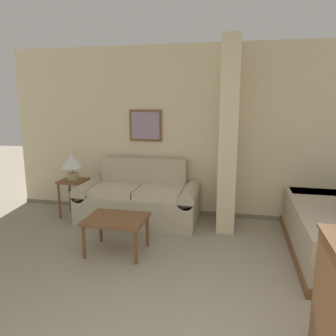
% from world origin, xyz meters
% --- Properties ---
extents(wall_back, '(7.21, 0.16, 2.60)m').
position_xyz_m(wall_back, '(-0.00, 3.76, 1.29)').
color(wall_back, beige).
rests_on(wall_back, ground_plane).
extents(wall_partition_pillar, '(0.24, 0.71, 2.60)m').
position_xyz_m(wall_partition_pillar, '(-0.09, 3.35, 1.30)').
color(wall_partition_pillar, beige).
rests_on(wall_partition_pillar, ground_plane).
extents(couch, '(1.78, 0.84, 0.90)m').
position_xyz_m(couch, '(-1.38, 3.28, 0.32)').
color(couch, '#B7AD8E').
rests_on(couch, ground_plane).
extents(coffee_table, '(0.70, 0.55, 0.43)m').
position_xyz_m(coffee_table, '(-1.32, 2.18, 0.38)').
color(coffee_table, brown).
rests_on(coffee_table, ground_plane).
extents(side_table, '(0.39, 0.39, 0.58)m').
position_xyz_m(side_table, '(-2.42, 3.23, 0.47)').
color(side_table, brown).
rests_on(side_table, ground_plane).
extents(table_lamp, '(0.32, 0.32, 0.39)m').
position_xyz_m(table_lamp, '(-2.42, 3.23, 0.84)').
color(table_lamp, tan).
rests_on(table_lamp, side_table).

